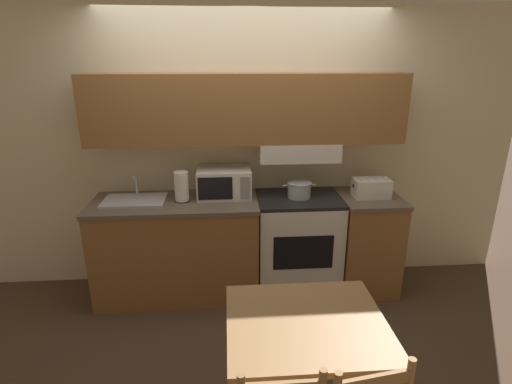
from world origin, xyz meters
TOP-DOWN VIEW (x-y plane):
  - ground_plane at (0.00, 0.00)m, footprint 16.00×16.00m
  - wall_back at (0.01, -0.06)m, footprint 5.12×0.38m
  - lower_counter_main at (-0.64, -0.30)m, footprint 1.45×0.62m
  - lower_counter_right_stub at (1.10, -0.30)m, footprint 0.54×0.62m
  - stove_range at (0.46, -0.28)m, footprint 0.74×0.57m
  - cooking_pot at (0.45, -0.28)m, footprint 0.30×0.22m
  - microwave at (-0.21, -0.19)m, footprint 0.47×0.36m
  - toaster at (1.10, -0.32)m, footprint 0.33×0.19m
  - sink_basin at (-0.98, -0.30)m, footprint 0.53×0.34m
  - paper_towel_roll at (-0.57, -0.30)m, footprint 0.14×0.14m
  - dining_table at (0.23, -1.83)m, footprint 0.85×0.75m

SIDE VIEW (x-z plane):
  - ground_plane at x=0.00m, z-range 0.00..0.00m
  - stove_range at x=0.46m, z-range 0.00..0.91m
  - lower_counter_main at x=-0.64m, z-range 0.00..0.91m
  - lower_counter_right_stub at x=1.10m, z-range 0.00..0.92m
  - dining_table at x=0.23m, z-range 0.26..1.02m
  - sink_basin at x=-0.98m, z-range 0.82..1.04m
  - cooking_pot at x=0.45m, z-range 0.92..1.06m
  - toaster at x=1.10m, z-range 0.92..1.08m
  - microwave at x=-0.21m, z-range 0.91..1.17m
  - paper_towel_roll at x=-0.57m, z-range 0.91..1.18m
  - wall_back at x=0.01m, z-range 0.17..2.72m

